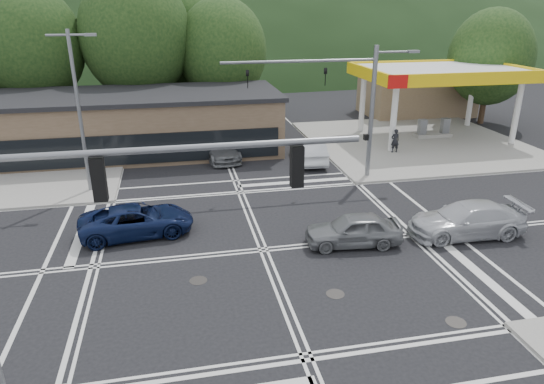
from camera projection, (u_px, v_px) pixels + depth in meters
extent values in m
plane|color=black|center=(263.00, 250.00, 21.51)|extent=(120.00, 120.00, 0.00)
cube|color=gray|center=(415.00, 142.00, 38.00)|extent=(16.00, 16.00, 0.15)
cube|color=gray|center=(1.00, 166.00, 32.34)|extent=(16.00, 16.00, 0.15)
cylinder|color=silver|center=(394.00, 119.00, 34.73)|extent=(0.44, 0.44, 5.00)
cylinder|color=silver|center=(362.00, 103.00, 40.21)|extent=(0.44, 0.44, 5.00)
cylinder|color=silver|center=(517.00, 113.00, 36.62)|extent=(0.44, 0.44, 5.00)
cylinder|color=silver|center=(471.00, 99.00, 42.09)|extent=(0.44, 0.44, 5.00)
cube|color=silver|center=(440.00, 72.00, 37.40)|extent=(12.00, 8.00, 0.60)
cube|color=yellow|center=(470.00, 79.00, 33.75)|extent=(12.20, 0.25, 0.90)
cube|color=yellow|center=(416.00, 66.00, 41.05)|extent=(12.20, 0.25, 0.90)
cube|color=yellow|center=(367.00, 74.00, 36.26)|extent=(0.25, 8.20, 0.90)
cube|color=yellow|center=(509.00, 70.00, 38.53)|extent=(0.25, 8.20, 0.90)
cube|color=red|center=(398.00, 82.00, 32.57)|extent=(1.40, 0.12, 0.90)
cube|color=gray|center=(433.00, 135.00, 39.23)|extent=(3.00, 1.00, 0.30)
cube|color=slate|center=(422.00, 127.00, 38.79)|extent=(0.60, 0.50, 1.30)
cube|color=slate|center=(445.00, 126.00, 39.16)|extent=(0.60, 0.50, 1.30)
cube|color=#846B4F|center=(416.00, 94.00, 47.41)|extent=(10.00, 6.00, 3.80)
cube|color=brown|center=(110.00, 126.00, 34.79)|extent=(24.00, 8.00, 4.00)
ellipsoid|color=black|center=(185.00, 55.00, 103.63)|extent=(252.00, 126.00, 140.00)
cylinder|color=#382619|center=(42.00, 105.00, 39.89)|extent=(0.50, 0.50, 4.84)
ellipsoid|color=black|center=(32.00, 45.00, 38.17)|extent=(8.00, 8.00, 9.20)
cylinder|color=#382619|center=(142.00, 99.00, 41.32)|extent=(0.50, 0.50, 5.28)
ellipsoid|color=black|center=(136.00, 35.00, 39.45)|extent=(9.00, 9.00, 10.35)
cylinder|color=#382619|center=(224.00, 101.00, 42.80)|extent=(0.50, 0.50, 4.40)
ellipsoid|color=black|center=(222.00, 50.00, 41.24)|extent=(7.60, 7.60, 8.74)
cylinder|color=#382619|center=(187.00, 92.00, 45.81)|extent=(0.50, 0.50, 4.84)
ellipsoid|color=black|center=(184.00, 40.00, 44.09)|extent=(8.40, 8.40, 9.66)
cylinder|color=#382619|center=(484.00, 102.00, 43.57)|extent=(0.50, 0.50, 3.96)
ellipsoid|color=black|center=(491.00, 57.00, 42.17)|extent=(7.20, 7.20, 8.28)
cylinder|color=slate|center=(80.00, 115.00, 26.49)|extent=(0.20, 0.20, 9.00)
cylinder|color=slate|center=(68.00, 35.00, 24.96)|extent=(2.20, 0.12, 0.12)
cube|color=slate|center=(90.00, 35.00, 25.17)|extent=(0.60, 0.25, 0.15)
cylinder|color=slate|center=(372.00, 114.00, 29.09)|extent=(0.28, 0.28, 8.00)
cylinder|color=slate|center=(300.00, 61.00, 27.08)|extent=(9.00, 0.16, 0.16)
imported|color=black|center=(325.00, 77.00, 27.69)|extent=(0.16, 0.20, 1.00)
imported|color=black|center=(248.00, 79.00, 26.84)|extent=(0.16, 0.20, 1.00)
cylinder|color=slate|center=(396.00, 52.00, 28.01)|extent=(2.40, 0.12, 0.12)
cube|color=slate|center=(413.00, 52.00, 28.22)|extent=(0.70, 0.30, 0.15)
cube|color=black|center=(366.00, 137.00, 29.55)|extent=(0.25, 0.30, 0.35)
cylinder|color=slate|center=(166.00, 149.00, 10.72)|extent=(9.00, 0.16, 0.16)
cube|color=black|center=(99.00, 179.00, 10.65)|extent=(0.30, 0.25, 1.00)
cube|color=black|center=(297.00, 166.00, 11.50)|extent=(0.30, 0.25, 1.00)
imported|color=#0D183D|center=(137.00, 220.00, 22.70)|extent=(5.46, 2.98, 1.45)
imported|color=slate|center=(353.00, 230.00, 21.74)|extent=(4.49, 2.18, 1.47)
imported|color=#B8BAC0|center=(467.00, 220.00, 22.61)|extent=(5.55, 2.48, 1.58)
imported|color=silver|center=(309.00, 150.00, 33.27)|extent=(2.15, 5.09, 1.63)
imported|color=silver|center=(231.00, 128.00, 39.23)|extent=(2.54, 4.95, 1.61)
imported|color=slate|center=(219.00, 148.00, 33.95)|extent=(2.91, 5.47, 1.51)
imported|color=black|center=(395.00, 141.00, 34.81)|extent=(0.63, 0.41, 1.71)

